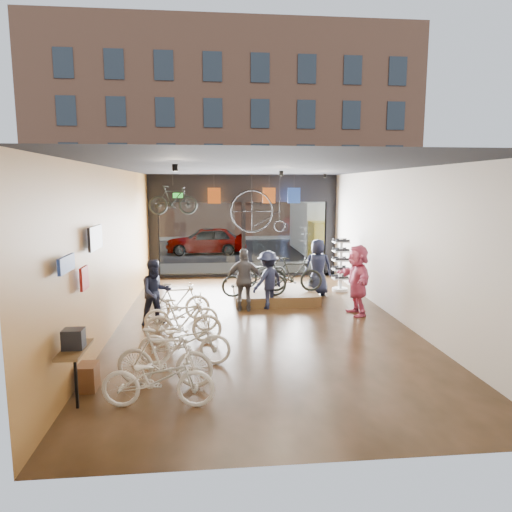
{
  "coord_description": "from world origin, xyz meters",
  "views": [
    {
      "loc": [
        -1.19,
        -11.04,
        3.35
      ],
      "look_at": [
        0.02,
        1.4,
        1.46
      ],
      "focal_mm": 32.0,
      "sensor_mm": 36.0,
      "label": 1
    }
  ],
  "objects": [
    {
      "name": "wall_merch",
      "position": [
        -3.38,
        -3.5,
        1.3
      ],
      "size": [
        0.4,
        2.4,
        2.6
      ],
      "primitive_type": null,
      "color": "navy",
      "rests_on": "wall_left"
    },
    {
      "name": "floor_bike_2",
      "position": [
        -1.74,
        -2.66,
        0.46
      ],
      "size": [
        1.79,
        0.72,
        0.92
      ],
      "primitive_type": "imported",
      "rotation": [
        0.0,
        0.0,
        1.51
      ],
      "color": "beige",
      "rests_on": "ground_plane"
    },
    {
      "name": "exit_sign",
      "position": [
        -2.4,
        5.88,
        3.05
      ],
      "size": [
        0.35,
        0.06,
        0.18
      ],
      "primitive_type": "cube",
      "color": "#198C26",
      "rests_on": "storefront"
    },
    {
      "name": "jersey_right",
      "position": [
        1.76,
        5.2,
        3.05
      ],
      "size": [
        0.45,
        0.03,
        0.55
      ],
      "primitive_type": "cube",
      "color": "#1E3F99",
      "rests_on": "ceiling"
    },
    {
      "name": "sunglasses_rack",
      "position": [
        2.95,
        3.16,
        0.86
      ],
      "size": [
        0.56,
        0.48,
        1.72
      ],
      "primitive_type": null,
      "rotation": [
        0.0,
        0.0,
        0.14
      ],
      "color": "white",
      "rests_on": "ground_plane"
    },
    {
      "name": "customer_5",
      "position": [
        2.61,
        0.4,
        0.93
      ],
      "size": [
        0.69,
        1.77,
        1.87
      ],
      "primitive_type": "imported",
      "rotation": [
        0.0,
        0.0,
        4.79
      ],
      "color": "#CC4C72",
      "rests_on": "ground_plane"
    },
    {
      "name": "customer_3",
      "position": [
        0.34,
        1.25,
        0.81
      ],
      "size": [
        1.19,
        1.12,
        1.61
      ],
      "primitive_type": "imported",
      "rotation": [
        0.0,
        0.0,
        3.82
      ],
      "color": "#161C33",
      "rests_on": "ground_plane"
    },
    {
      "name": "ground_plane",
      "position": [
        0.0,
        0.0,
        -0.02
      ],
      "size": [
        7.0,
        12.0,
        0.04
      ],
      "primitive_type": "cube",
      "color": "black",
      "rests_on": "ground"
    },
    {
      "name": "floor_bike_5",
      "position": [
        -2.08,
        0.28,
        0.49
      ],
      "size": [
        1.68,
        0.66,
        0.98
      ],
      "primitive_type": "imported",
      "rotation": [
        0.0,
        0.0,
        1.69
      ],
      "color": "beige",
      "rests_on": "ground_plane"
    },
    {
      "name": "floor_bike_4",
      "position": [
        -1.92,
        -0.67,
        0.45
      ],
      "size": [
        1.73,
        0.68,
        0.89
      ],
      "primitive_type": "imported",
      "rotation": [
        0.0,
        0.0,
        1.62
      ],
      "color": "beige",
      "rests_on": "ground_plane"
    },
    {
      "name": "sidewalk_far",
      "position": [
        0.0,
        19.0,
        0.06
      ],
      "size": [
        30.0,
        2.0,
        0.12
      ],
      "primitive_type": "cube",
      "color": "slate",
      "rests_on": "ground"
    },
    {
      "name": "sidewalk_near",
      "position": [
        0.0,
        7.2,
        0.06
      ],
      "size": [
        30.0,
        2.4,
        0.12
      ],
      "primitive_type": "cube",
      "color": "slate",
      "rests_on": "ground"
    },
    {
      "name": "penny_farthing",
      "position": [
        0.45,
        4.2,
        2.5
      ],
      "size": [
        1.79,
        0.06,
        1.43
      ],
      "primitive_type": null,
      "color": "black",
      "rests_on": "ceiling"
    },
    {
      "name": "opposite_building",
      "position": [
        0.0,
        21.5,
        7.0
      ],
      "size": [
        26.0,
        5.0,
        14.0
      ],
      "primitive_type": "cube",
      "color": "brown",
      "rests_on": "ground"
    },
    {
      "name": "customer_2",
      "position": [
        -0.32,
        1.05,
        0.86
      ],
      "size": [
        1.03,
        0.5,
        1.71
      ],
      "primitive_type": "imported",
      "rotation": [
        0.0,
        0.0,
        3.06
      ],
      "color": "#3F3F44",
      "rests_on": "ground_plane"
    },
    {
      "name": "ceiling",
      "position": [
        0.0,
        0.0,
        3.82
      ],
      "size": [
        7.0,
        12.0,
        0.04
      ],
      "primitive_type": "cube",
      "color": "black",
      "rests_on": "ground"
    },
    {
      "name": "street_road",
      "position": [
        0.0,
        15.0,
        -0.01
      ],
      "size": [
        30.0,
        18.0,
        0.02
      ],
      "primitive_type": "cube",
      "color": "black",
      "rests_on": "ground"
    },
    {
      "name": "storefront",
      "position": [
        0.0,
        6.0,
        1.9
      ],
      "size": [
        7.0,
        0.26,
        3.8
      ],
      "primitive_type": null,
      "color": "black",
      "rests_on": "ground"
    },
    {
      "name": "floor_bike_1",
      "position": [
        -2.02,
        -3.59,
        0.5
      ],
      "size": [
        1.74,
        0.82,
        1.01
      ],
      "primitive_type": "imported",
      "rotation": [
        0.0,
        0.0,
        1.35
      ],
      "color": "beige",
      "rests_on": "ground_plane"
    },
    {
      "name": "display_bike_left",
      "position": [
        -0.02,
        1.44,
        0.78
      ],
      "size": [
        1.85,
        0.71,
        0.96
      ],
      "primitive_type": "imported",
      "rotation": [
        0.0,
        0.0,
        1.61
      ],
      "color": "black",
      "rests_on": "display_platform"
    },
    {
      "name": "display_bike_right",
      "position": [
        0.41,
        2.81,
        0.73
      ],
      "size": [
        1.73,
        1.28,
        0.87
      ],
      "primitive_type": "imported",
      "rotation": [
        0.0,
        0.0,
        2.06
      ],
      "color": "black",
      "rests_on": "display_platform"
    },
    {
      "name": "floor_bike_3",
      "position": [
        -1.83,
        -1.5,
        0.5
      ],
      "size": [
        1.67,
        0.48,
        1.0
      ],
      "primitive_type": "imported",
      "rotation": [
        0.0,
        0.0,
        1.57
      ],
      "color": "beige",
      "rests_on": "ground_plane"
    },
    {
      "name": "box_truck",
      "position": [
        4.31,
        11.0,
        1.31
      ],
      "size": [
        2.22,
        6.66,
        2.62
      ],
      "primitive_type": null,
      "color": "silver",
      "rests_on": "street_road"
    },
    {
      "name": "floor_bike_0",
      "position": [
        -2.04,
        -4.32,
        0.46
      ],
      "size": [
        1.78,
        0.76,
        0.91
      ],
      "primitive_type": "imported",
      "rotation": [
        0.0,
        0.0,
        1.48
      ],
      "color": "beige",
      "rests_on": "ground_plane"
    },
    {
      "name": "display_bike_mid",
      "position": [
        1.19,
        1.94,
        0.81
      ],
      "size": [
        1.72,
        0.6,
        1.02
      ],
      "primitive_type": "imported",
      "rotation": [
        0.0,
        0.0,
        1.49
      ],
      "color": "black",
      "rests_on": "display_platform"
    },
    {
      "name": "street_car",
      "position": [
        -1.48,
        12.0,
        0.69
      ],
      "size": [
        4.03,
        1.62,
        1.37
      ],
      "primitive_type": "imported",
      "rotation": [
        0.0,
        0.0,
        -1.57
      ],
      "color": "gray",
      "rests_on": "street_road"
    },
    {
      "name": "hung_bike",
      "position": [
        -2.44,
        4.2,
        2.93
      ],
      "size": [
        1.62,
        0.64,
        0.95
      ],
      "primitive_type": "imported",
      "rotation": [
        0.0,
        0.0,
        1.7
      ],
      "color": "black",
      "rests_on": "ceiling"
    },
    {
      "name": "wall_right",
      "position": [
        3.52,
        0.0,
        1.9
      ],
      "size": [
        0.04,
        12.0,
        3.8
      ],
      "primitive_type": "cube",
      "color": "beige",
      "rests_on": "ground"
    },
    {
      "name": "customer_1",
      "position": [
        -2.58,
        0.01,
        0.81
      ],
      "size": [
        0.97,
        0.88,
        1.61
      ],
      "primitive_type": "imported",
      "rotation": [
        0.0,
        0.0,
        0.43
      ],
      "color": "#161C33",
      "rests_on": "ground_plane"
    },
    {
      "name": "wall_left",
      "position": [
        -3.52,
        0.0,
        1.9
      ],
      "size": [
        0.04,
        12.0,
        3.8
      ],
      "primitive_type": "cube",
      "color": "#B58D3F",
      "rests_on": "ground"
    },
    {
      "name": "customer_4",
      "position": [
        2.08,
        2.68,
        0.88
      ],
      "size": [
        0.93,
        0.67,
        1.76
      ],
      "primitive_type": "imported",
      "rotation": [
        0.0,
        0.0,
        3.0
      ],
      "color": "#161C33",
      "rests_on": "ground_plane"
    },
    {
      "name": "wall_back",
      "position": [
        0.0,
        -6.02,
        1.9
      ],
      "size": [
        7.0,
        0.04,
        3.8
      ],
      "primitive_type": "cube",
      "color": "beige",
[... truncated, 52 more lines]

